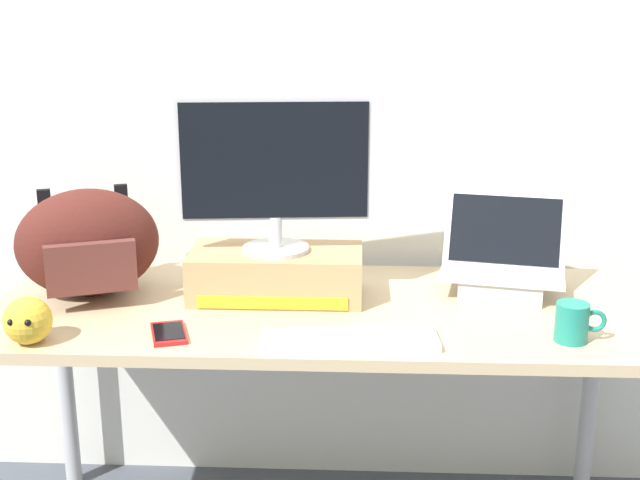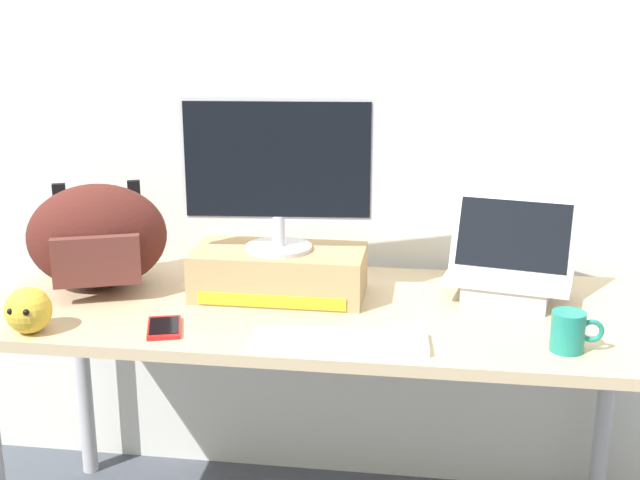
{
  "view_description": "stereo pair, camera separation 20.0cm",
  "coord_description": "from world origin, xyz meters",
  "px_view_note": "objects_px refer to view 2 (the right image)",
  "views": [
    {
      "loc": [
        0.1,
        -2.09,
        1.54
      ],
      "look_at": [
        0.0,
        0.0,
        0.92
      ],
      "focal_mm": 47.6,
      "sensor_mm": 36.0,
      "label": 1
    },
    {
      "loc": [
        0.3,
        -2.08,
        1.54
      ],
      "look_at": [
        0.0,
        0.0,
        0.92
      ],
      "focal_mm": 47.6,
      "sensor_mm": 36.0,
      "label": 2
    }
  ],
  "objects_px": {
    "coffee_mug": "(569,331)",
    "cell_phone": "(164,327)",
    "desktop_monitor": "(278,170)",
    "plush_toy": "(28,310)",
    "external_keyboard": "(339,341)",
    "messenger_backpack": "(97,237)",
    "open_laptop": "(508,279)",
    "toner_box_yellow": "(279,272)"
  },
  "relations": [
    {
      "from": "coffee_mug",
      "to": "cell_phone",
      "type": "relative_size",
      "value": 0.78
    },
    {
      "from": "desktop_monitor",
      "to": "cell_phone",
      "type": "bearing_deg",
      "value": -134.84
    },
    {
      "from": "cell_phone",
      "to": "plush_toy",
      "type": "distance_m",
      "value": 0.33
    },
    {
      "from": "external_keyboard",
      "to": "desktop_monitor",
      "type": "bearing_deg",
      "value": 117.65
    },
    {
      "from": "messenger_backpack",
      "to": "plush_toy",
      "type": "height_order",
      "value": "messenger_backpack"
    },
    {
      "from": "desktop_monitor",
      "to": "plush_toy",
      "type": "distance_m",
      "value": 0.71
    },
    {
      "from": "open_laptop",
      "to": "desktop_monitor",
      "type": "bearing_deg",
      "value": -163.1
    },
    {
      "from": "external_keyboard",
      "to": "cell_phone",
      "type": "distance_m",
      "value": 0.44
    },
    {
      "from": "toner_box_yellow",
      "to": "desktop_monitor",
      "type": "xyz_separation_m",
      "value": [
        0.0,
        -0.0,
        0.28
      ]
    },
    {
      "from": "toner_box_yellow",
      "to": "plush_toy",
      "type": "distance_m",
      "value": 0.65
    },
    {
      "from": "desktop_monitor",
      "to": "plush_toy",
      "type": "xyz_separation_m",
      "value": [
        -0.55,
        -0.34,
        -0.29
      ]
    },
    {
      "from": "toner_box_yellow",
      "to": "cell_phone",
      "type": "height_order",
      "value": "toner_box_yellow"
    },
    {
      "from": "messenger_backpack",
      "to": "coffee_mug",
      "type": "relative_size",
      "value": 3.63
    },
    {
      "from": "open_laptop",
      "to": "coffee_mug",
      "type": "distance_m",
      "value": 0.35
    },
    {
      "from": "toner_box_yellow",
      "to": "plush_toy",
      "type": "xyz_separation_m",
      "value": [
        -0.55,
        -0.35,
        -0.01
      ]
    },
    {
      "from": "external_keyboard",
      "to": "coffee_mug",
      "type": "xyz_separation_m",
      "value": [
        0.53,
        0.04,
        0.04
      ]
    },
    {
      "from": "desktop_monitor",
      "to": "messenger_backpack",
      "type": "height_order",
      "value": "desktop_monitor"
    },
    {
      "from": "toner_box_yellow",
      "to": "desktop_monitor",
      "type": "relative_size",
      "value": 0.91
    },
    {
      "from": "coffee_mug",
      "to": "plush_toy",
      "type": "xyz_separation_m",
      "value": [
        -1.28,
        -0.07,
        0.01
      ]
    },
    {
      "from": "toner_box_yellow",
      "to": "plush_toy",
      "type": "relative_size",
      "value": 4.07
    },
    {
      "from": "toner_box_yellow",
      "to": "plush_toy",
      "type": "height_order",
      "value": "toner_box_yellow"
    },
    {
      "from": "cell_phone",
      "to": "external_keyboard",
      "type": "bearing_deg",
      "value": -21.34
    },
    {
      "from": "toner_box_yellow",
      "to": "cell_phone",
      "type": "bearing_deg",
      "value": -129.37
    },
    {
      "from": "desktop_monitor",
      "to": "messenger_backpack",
      "type": "relative_size",
      "value": 1.17
    },
    {
      "from": "messenger_backpack",
      "to": "cell_phone",
      "type": "relative_size",
      "value": 2.82
    },
    {
      "from": "coffee_mug",
      "to": "cell_phone",
      "type": "bearing_deg",
      "value": -179.39
    },
    {
      "from": "cell_phone",
      "to": "toner_box_yellow",
      "type": "bearing_deg",
      "value": 33.79
    },
    {
      "from": "open_laptop",
      "to": "messenger_backpack",
      "type": "bearing_deg",
      "value": -165.05
    },
    {
      "from": "desktop_monitor",
      "to": "external_keyboard",
      "type": "xyz_separation_m",
      "value": [
        0.2,
        -0.32,
        -0.34
      ]
    },
    {
      "from": "external_keyboard",
      "to": "coffee_mug",
      "type": "relative_size",
      "value": 3.52
    },
    {
      "from": "plush_toy",
      "to": "messenger_backpack",
      "type": "bearing_deg",
      "value": 82.16
    },
    {
      "from": "toner_box_yellow",
      "to": "external_keyboard",
      "type": "distance_m",
      "value": 0.38
    },
    {
      "from": "desktop_monitor",
      "to": "plush_toy",
      "type": "relative_size",
      "value": 4.49
    },
    {
      "from": "plush_toy",
      "to": "coffee_mug",
      "type": "bearing_deg",
      "value": 3.18
    },
    {
      "from": "open_laptop",
      "to": "external_keyboard",
      "type": "distance_m",
      "value": 0.56
    },
    {
      "from": "cell_phone",
      "to": "coffee_mug",
      "type": "bearing_deg",
      "value": -16.24
    },
    {
      "from": "desktop_monitor",
      "to": "cell_phone",
      "type": "height_order",
      "value": "desktop_monitor"
    },
    {
      "from": "messenger_backpack",
      "to": "coffee_mug",
      "type": "height_order",
      "value": "messenger_backpack"
    },
    {
      "from": "cell_phone",
      "to": "plush_toy",
      "type": "height_order",
      "value": "plush_toy"
    },
    {
      "from": "open_laptop",
      "to": "plush_toy",
      "type": "bearing_deg",
      "value": -149.57
    },
    {
      "from": "messenger_backpack",
      "to": "cell_phone",
      "type": "distance_m",
      "value": 0.41
    },
    {
      "from": "desktop_monitor",
      "to": "external_keyboard",
      "type": "relative_size",
      "value": 1.2
    }
  ]
}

